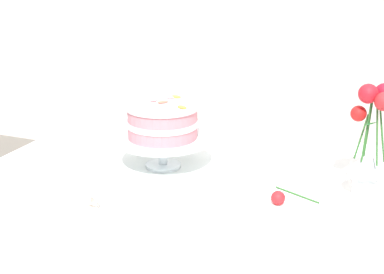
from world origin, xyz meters
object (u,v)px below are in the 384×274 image
(teacup, at_px, (77,200))
(fallen_rose, at_px, (279,198))
(dining_table, at_px, (209,212))
(layer_cake, at_px, (162,120))
(cake_stand, at_px, (163,142))
(flower_vase, at_px, (370,145))

(teacup, distance_m, fallen_rose, 0.53)
(dining_table, xyz_separation_m, layer_cake, (-0.18, 0.06, 0.25))
(cake_stand, height_order, teacup, cake_stand)
(dining_table, xyz_separation_m, fallen_rose, (0.22, -0.06, 0.11))
(dining_table, xyz_separation_m, flower_vase, (0.43, 0.08, 0.24))
(layer_cake, xyz_separation_m, teacup, (-0.09, -0.34, -0.13))
(layer_cake, bearing_deg, teacup, -104.45)
(flower_vase, distance_m, fallen_rose, 0.28)
(cake_stand, relative_size, fallen_rose, 2.16)
(dining_table, height_order, fallen_rose, fallen_rose)
(cake_stand, xyz_separation_m, teacup, (-0.09, -0.34, -0.06))
(dining_table, xyz_separation_m, teacup, (-0.26, -0.28, 0.12))
(layer_cake, bearing_deg, flower_vase, 1.59)
(dining_table, xyz_separation_m, cake_stand, (-0.18, 0.06, 0.18))
(dining_table, height_order, cake_stand, cake_stand)
(cake_stand, xyz_separation_m, flower_vase, (0.60, 0.02, 0.06))
(dining_table, relative_size, fallen_rose, 10.43)
(dining_table, distance_m, layer_cake, 0.31)
(cake_stand, bearing_deg, layer_cake, 51.13)
(fallen_rose, bearing_deg, layer_cake, 163.04)
(teacup, relative_size, fallen_rose, 0.90)
(layer_cake, xyz_separation_m, flower_vase, (0.60, 0.02, -0.01))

